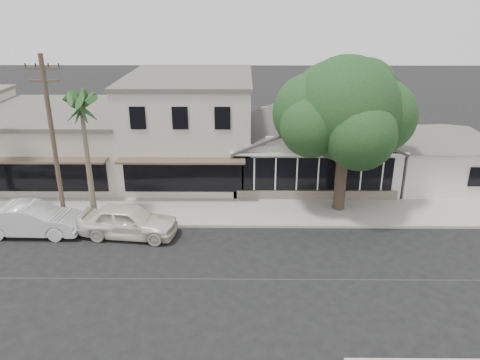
{
  "coord_description": "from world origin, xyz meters",
  "views": [
    {
      "loc": [
        0.61,
        -17.37,
        11.4
      ],
      "look_at": [
        0.41,
        6.0,
        2.31
      ],
      "focal_mm": 35.0,
      "sensor_mm": 36.0,
      "label": 1
    }
  ],
  "objects_px": {
    "car_1": "(32,219)",
    "shade_tree": "(344,111)",
    "utility_pole": "(53,139)",
    "car_0": "(129,221)"
  },
  "relations": [
    {
      "from": "car_0",
      "to": "car_1",
      "type": "height_order",
      "value": "car_0"
    },
    {
      "from": "utility_pole",
      "to": "shade_tree",
      "type": "height_order",
      "value": "utility_pole"
    },
    {
      "from": "car_0",
      "to": "shade_tree",
      "type": "relative_size",
      "value": 0.57
    },
    {
      "from": "shade_tree",
      "to": "car_1",
      "type": "bearing_deg",
      "value": -168.67
    },
    {
      "from": "car_0",
      "to": "shade_tree",
      "type": "distance_m",
      "value": 12.73
    },
    {
      "from": "shade_tree",
      "to": "utility_pole",
      "type": "bearing_deg",
      "value": -171.74
    },
    {
      "from": "utility_pole",
      "to": "car_1",
      "type": "bearing_deg",
      "value": -139.21
    },
    {
      "from": "car_0",
      "to": "utility_pole",
      "type": "bearing_deg",
      "value": 78.78
    },
    {
      "from": "car_1",
      "to": "shade_tree",
      "type": "height_order",
      "value": "shade_tree"
    },
    {
      "from": "utility_pole",
      "to": "car_1",
      "type": "xyz_separation_m",
      "value": [
        -1.25,
        -1.08,
        -3.96
      ]
    }
  ]
}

